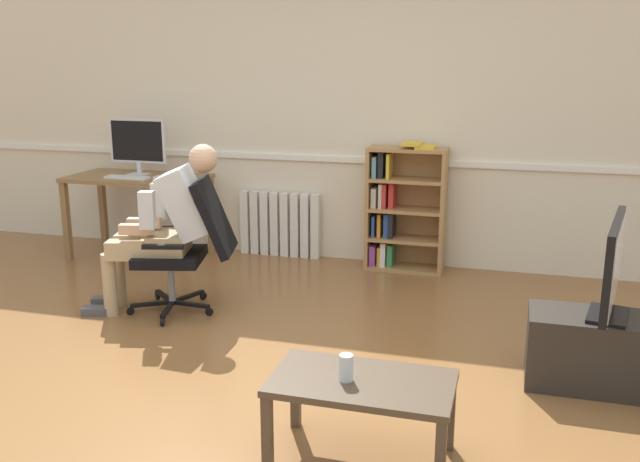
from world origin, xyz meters
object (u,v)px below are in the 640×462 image
Objects in this scene: bookshelf at (400,209)px; drinking_glass at (346,368)px; radiator at (280,224)px; tv_screen at (613,267)px; keyboard at (127,177)px; computer_mouse at (159,178)px; coffee_table at (362,391)px; person_seated at (164,224)px; office_chair at (190,241)px; tv_stand at (603,352)px; imac_monitor at (138,143)px; computer_desk at (138,188)px.

bookshelf is 3.05m from drinking_glass.
tv_screen is at bearing -37.81° from radiator.
drinking_glass is at bearing 143.07° from tv_screen.
tv_screen is at bearing -21.23° from keyboard.
tv_screen is (3.56, -1.52, -0.07)m from computer_mouse.
coffee_table is at bearing 144.01° from tv_screen.
radiator reaches higher than coffee_table.
person_seated is at bearing 139.88° from coffee_table.
bookshelf is at bearing 124.83° from office_chair.
coffee_table is (2.42, -2.60, -0.43)m from computer_mouse.
computer_mouse is 0.09× the size of bookshelf.
keyboard reaches higher than tv_stand.
tv_stand is at bearing -23.11° from computer_mouse.
computer_mouse is at bearing 132.98° from coffee_table.
imac_monitor is 3.97m from coffee_table.
coffee_table is (2.73, -2.80, -0.70)m from imac_monitor.
keyboard is at bearing -147.38° from office_chair.
tv_screen reaches higher than computer_desk.
office_chair reaches higher than drinking_glass.
office_chair is (-0.13, -1.57, 0.23)m from radiator.
office_chair is (1.12, -1.26, -0.52)m from imac_monitor.
radiator is (0.94, 0.51, -0.47)m from computer_mouse.
tv_screen is at bearing 66.05° from office_chair.
computer_mouse is 0.12× the size of tv_screen.
imac_monitor is at bearing 147.01° from computer_mouse.
tv_screen reaches higher than radiator.
tv_screen is at bearing 67.45° from person_seated.
tv_stand is 1.57m from coffee_table.
keyboard is 0.30m from computer_mouse.
computer_mouse is at bearing -156.73° from office_chair.
radiator is at bearing 28.36° from computer_mouse.
drinking_glass is at bearing -44.49° from keyboard.
imac_monitor is at bearing 105.77° from computer_desk.
keyboard is at bearing 79.15° from tv_screen.
office_chair is 2.20m from drinking_glass.
imac_monitor is at bearing 91.67° from keyboard.
person_seated reaches higher than computer_desk.
bookshelf is 3.03m from coffee_table.
imac_monitor is 1.76m from office_chair.
drinking_glass reaches higher than coffee_table.
computer_desk reaches higher than drinking_glass.
coffee_table is at bearing 21.84° from drinking_glass.
drinking_glass is (1.54, -1.57, -0.07)m from office_chair.
imac_monitor is 0.45× the size of person_seated.
bookshelf is at bearing 122.04° from person_seated.
keyboard is 1.43m from radiator.
keyboard is 0.49× the size of tv_stand.
office_chair is 8.02× the size of drinking_glass.
computer_mouse is at bearing -168.87° from bookshelf.
bookshelf is (2.38, 0.43, -0.23)m from keyboard.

